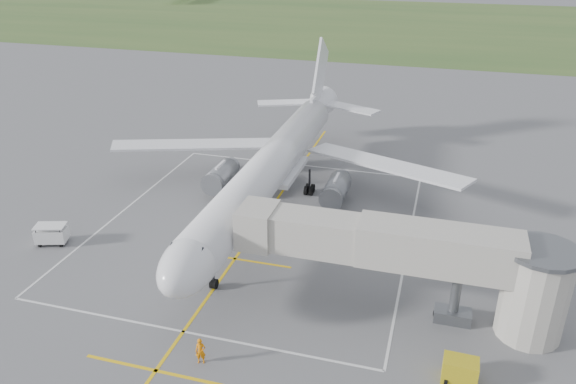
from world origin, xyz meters
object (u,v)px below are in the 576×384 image
(airliner, at_px, (272,165))
(ramp_worker_wing, at_px, (221,186))
(gpu_unit, at_px, (460,371))
(ramp_worker_nose, at_px, (201,351))
(jet_bridge, at_px, (426,259))
(baggage_cart, at_px, (52,234))

(airliner, relative_size, ramp_worker_wing, 28.59)
(gpu_unit, distance_m, ramp_worker_nose, 16.32)
(jet_bridge, bearing_deg, airliner, 137.81)
(airliner, height_order, gpu_unit, airliner)
(ramp_worker_wing, bearing_deg, gpu_unit, -157.68)
(baggage_cart, bearing_deg, ramp_worker_nose, -45.83)
(airliner, xyz_separation_m, jet_bridge, (15.72, -14.25, 0.35))
(baggage_cart, relative_size, ramp_worker_wing, 1.83)
(jet_bridge, bearing_deg, ramp_worker_wing, 144.75)
(airliner, distance_m, jet_bridge, 21.22)
(gpu_unit, height_order, ramp_worker_wing, ramp_worker_wing)
(ramp_worker_wing, bearing_deg, jet_bridge, -151.91)
(ramp_worker_nose, relative_size, ramp_worker_wing, 1.12)
(jet_bridge, height_order, baggage_cart, jet_bridge)
(ramp_worker_nose, bearing_deg, baggage_cart, 135.86)
(ramp_worker_nose, bearing_deg, airliner, 80.54)
(airliner, height_order, jet_bridge, airliner)
(jet_bridge, bearing_deg, ramp_worker_nose, -145.86)
(airliner, relative_size, gpu_unit, 21.54)
(airliner, bearing_deg, ramp_worker_nose, -83.89)
(ramp_worker_nose, distance_m, ramp_worker_wing, 25.92)
(ramp_worker_nose, xyz_separation_m, ramp_worker_wing, (-8.64, 24.44, -0.10))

